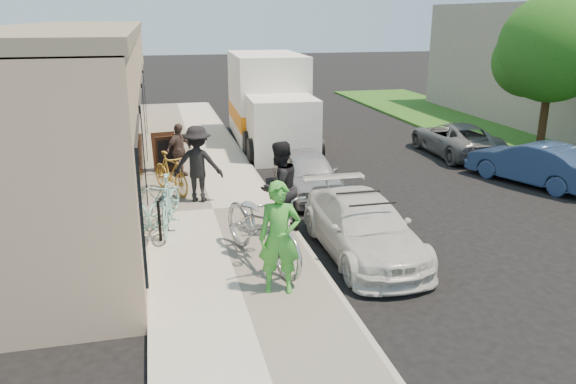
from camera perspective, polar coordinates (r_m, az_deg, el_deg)
ground at (r=10.97m, az=4.65°, el=-6.65°), size 120.00×120.00×0.00m
sidewalk at (r=13.30m, az=-7.62°, el=-1.99°), size 3.00×34.00×0.15m
curb at (r=13.53m, az=-1.08°, el=-1.54°), size 0.12×34.00×0.13m
storefront at (r=17.76m, az=-20.26°, el=8.82°), size 3.60×20.00×4.22m
bike_rack at (r=11.68m, az=-12.63°, el=-2.02°), size 0.20×0.59×0.85m
sandwich_board at (r=16.45m, az=-12.29°, el=3.89°), size 0.78×0.79×1.11m
sedan_white at (r=10.98m, az=7.62°, el=-3.52°), size 1.62×3.95×1.18m
sedan_silver at (r=14.52m, az=1.99°, el=1.93°), size 1.48×3.47×1.17m
moving_truck at (r=20.52m, az=-1.90°, el=8.87°), size 2.67×6.53×3.16m
far_car_blue at (r=16.90m, az=23.60°, el=2.71°), size 2.50×3.78×1.18m
far_car_gray at (r=19.62m, az=16.61°, el=5.21°), size 1.93×3.98×1.09m
median_tree at (r=19.61m, az=25.16°, el=12.68°), size 3.31×3.31×5.07m
tandem_bike at (r=10.15m, az=-2.66°, el=-3.48°), size 1.73×2.81×1.39m
woman_rider at (r=9.00m, az=-0.88°, el=-4.69°), size 0.76×0.59×1.86m
man_standing at (r=11.48m, az=-0.88°, el=0.45°), size 1.18×1.11×1.93m
cruiser_bike_a at (r=11.94m, az=-12.24°, el=-1.26°), size 0.72×1.94×1.14m
cruiser_bike_b at (r=12.62m, az=-12.44°, el=-0.95°), size 1.19×1.70×0.85m
cruiser_bike_c at (r=14.50m, az=-11.83°, el=1.89°), size 1.18×1.77×1.04m
bystander_a at (r=13.64m, az=-9.15°, el=2.83°), size 1.35×1.01×1.85m
bystander_b at (r=15.94m, az=-11.03°, el=4.20°), size 0.90×0.85×1.50m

